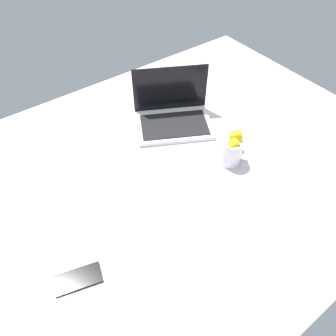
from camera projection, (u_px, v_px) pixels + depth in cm
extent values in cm
cube|color=silver|center=(181.00, 176.00, 137.65)|extent=(180.00, 140.00, 18.00)
cube|color=silver|center=(174.00, 125.00, 144.91)|extent=(39.93, 35.76, 2.00)
cube|color=black|center=(174.00, 125.00, 143.02)|extent=(33.58, 28.59, 0.40)
cube|color=black|center=(170.00, 89.00, 143.73)|extent=(29.64, 16.32, 21.00)
cylinder|color=silver|center=(231.00, 151.00, 127.17)|extent=(9.00, 9.00, 11.00)
cube|color=blue|center=(228.00, 157.00, 128.56)|extent=(6.78, 7.28, 3.99)
cube|color=yellow|center=(230.00, 153.00, 127.31)|extent=(7.07, 6.39, 5.84)
cube|color=orange|center=(235.00, 149.00, 126.46)|extent=(7.62, 6.88, 5.37)
cube|color=orange|center=(233.00, 148.00, 124.24)|extent=(6.37, 6.90, 5.51)
cube|color=yellow|center=(234.00, 146.00, 122.75)|extent=(6.68, 5.81, 6.12)
cube|color=yellow|center=(236.00, 136.00, 123.85)|extent=(6.74, 7.16, 5.48)
cube|color=black|center=(78.00, 279.00, 97.67)|extent=(15.32, 10.36, 0.80)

